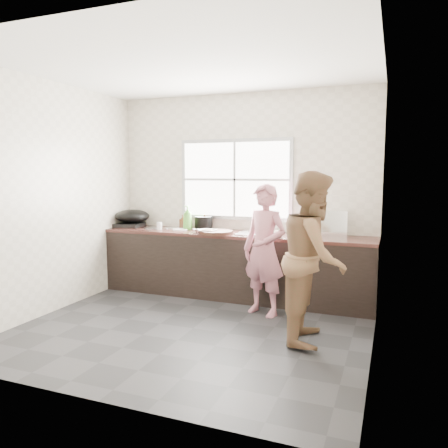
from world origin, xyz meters
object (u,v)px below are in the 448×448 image
at_px(bowl_held, 276,234).
at_px(dish_rack, 329,223).
at_px(plate_food, 180,230).
at_px(cutting_board, 217,232).
at_px(pot_lid_left, 153,228).
at_px(person_side, 314,257).
at_px(glass_jar, 159,226).
at_px(bottle_brown_short, 204,222).
at_px(burner, 129,225).
at_px(wok, 132,216).
at_px(bottle_brown_tall, 183,222).
at_px(bowl_crabs, 269,235).
at_px(pot_lid_right, 172,228).
at_px(black_pot, 204,223).
at_px(bowl_mince, 208,231).
at_px(bottle_green, 188,218).
at_px(woman, 264,254).

relative_size(bowl_held, dish_rack, 0.47).
relative_size(plate_food, dish_rack, 0.47).
relative_size(cutting_board, pot_lid_left, 1.59).
xyz_separation_m(person_side, glass_jar, (-2.31, 1.05, 0.08)).
xyz_separation_m(bottle_brown_short, burner, (-1.13, -0.16, -0.07)).
xyz_separation_m(cutting_board, wok, (-1.44, 0.26, 0.13)).
bearing_deg(person_side, pot_lid_left, 61.15).
bearing_deg(bottle_brown_short, bottle_brown_tall, -178.98).
bearing_deg(wok, burner, -134.78).
distance_m(person_side, bowl_crabs, 1.16).
bearing_deg(bowl_held, dish_rack, 34.20).
bearing_deg(bottle_brown_tall, bottle_brown_short, 1.02).
distance_m(burner, pot_lid_right, 0.67).
distance_m(bowl_held, black_pot, 1.20).
bearing_deg(bowl_held, wok, 173.53).
relative_size(bowl_mince, burner, 0.61).
xyz_separation_m(cutting_board, bowl_crabs, (0.71, -0.02, 0.01)).
bearing_deg(person_side, plate_food, 57.32).
bearing_deg(bowl_mince, dish_rack, 15.95).
bearing_deg(bottle_brown_short, burner, -171.70).
xyz_separation_m(bowl_held, pot_lid_right, (-1.59, 0.28, -0.03)).
xyz_separation_m(bottle_green, pot_lid_right, (-0.27, 0.05, -0.16)).
bearing_deg(bowl_held, glass_jar, 177.00).
relative_size(black_pot, burner, 0.67).
bearing_deg(burner, glass_jar, -12.93).
relative_size(black_pot, plate_food, 1.23).
xyz_separation_m(bottle_green, burner, (-0.94, -0.01, -0.14)).
height_order(cutting_board, burner, burner).
relative_size(bottle_brown_tall, pot_lid_left, 0.65).
xyz_separation_m(bowl_crabs, glass_jar, (-1.60, 0.12, 0.02)).
xyz_separation_m(bowl_held, plate_food, (-1.39, 0.15, -0.02)).
bearing_deg(wok, bowl_crabs, -7.59).
height_order(woman, glass_jar, woman).
bearing_deg(dish_rack, black_pot, 169.68).
bearing_deg(bowl_held, woman, -96.17).
bearing_deg(glass_jar, bottle_green, 20.78).
bearing_deg(burner, bottle_brown_tall, 11.34).
bearing_deg(bottle_green, black_pot, 38.56).
xyz_separation_m(bottle_brown_short, pot_lid_left, (-0.71, -0.20, -0.09)).
xyz_separation_m(black_pot, pot_lid_left, (-0.70, -0.19, -0.08)).
height_order(plate_food, bottle_brown_short, bottle_brown_short).
relative_size(bottle_green, bottle_brown_short, 1.80).
height_order(bowl_mince, plate_food, bowl_mince).
bearing_deg(bowl_held, bottle_brown_short, 161.25).
distance_m(cutting_board, burner, 1.49).
bearing_deg(pot_lid_left, person_side, -24.93).
relative_size(bottle_green, glass_jar, 3.20).
xyz_separation_m(burner, dish_rack, (2.83, 0.17, 0.13)).
height_order(woman, pot_lid_left, woman).
bearing_deg(bowl_crabs, pot_lid_right, 168.24).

